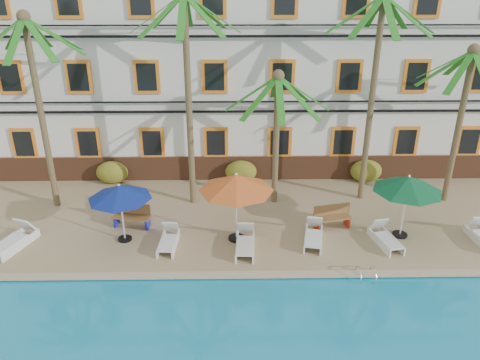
{
  "coord_description": "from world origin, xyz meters",
  "views": [
    {
      "loc": [
        -0.68,
        -13.83,
        9.65
      ],
      "look_at": [
        -0.43,
        3.0,
        2.0
      ],
      "focal_mm": 35.0,
      "sensor_mm": 36.0,
      "label": 1
    }
  ],
  "objects_px": {
    "umbrella_blue": "(120,192)",
    "lounger_c": "(245,242)",
    "umbrella_red": "(236,183)",
    "lounger_b": "(168,240)",
    "palm_c": "(277,118)",
    "palm_a": "(36,88)",
    "bench_right": "(331,216)",
    "palm_b": "(187,75)",
    "lounger_d": "(314,235)",
    "pool_ladder": "(366,276)",
    "palm_d": "(375,74)",
    "umbrella_green": "(408,184)",
    "palm_e": "(463,103)",
    "lounger_e": "(385,237)",
    "bench_left": "(132,215)",
    "lounger_a": "(14,240)"
  },
  "relations": [
    {
      "from": "palm_b",
      "to": "umbrella_green",
      "type": "bearing_deg",
      "value": -19.98
    },
    {
      "from": "palm_c",
      "to": "palm_a",
      "type": "bearing_deg",
      "value": -178.71
    },
    {
      "from": "palm_b",
      "to": "umbrella_red",
      "type": "relative_size",
      "value": 3.21
    },
    {
      "from": "palm_c",
      "to": "lounger_e",
      "type": "bearing_deg",
      "value": -42.64
    },
    {
      "from": "palm_b",
      "to": "umbrella_green",
      "type": "height_order",
      "value": "palm_b"
    },
    {
      "from": "palm_b",
      "to": "umbrella_red",
      "type": "bearing_deg",
      "value": -59.05
    },
    {
      "from": "lounger_c",
      "to": "bench_left",
      "type": "relative_size",
      "value": 1.21
    },
    {
      "from": "palm_e",
      "to": "lounger_e",
      "type": "height_order",
      "value": "palm_e"
    },
    {
      "from": "umbrella_red",
      "to": "palm_c",
      "type": "bearing_deg",
      "value": 61.77
    },
    {
      "from": "palm_d",
      "to": "lounger_a",
      "type": "xyz_separation_m",
      "value": [
        -13.76,
        -3.85,
        -5.25
      ]
    },
    {
      "from": "palm_e",
      "to": "lounger_a",
      "type": "relative_size",
      "value": 3.26
    },
    {
      "from": "palm_e",
      "to": "umbrella_green",
      "type": "xyz_separation_m",
      "value": [
        -2.97,
        -3.02,
        -2.21
      ]
    },
    {
      "from": "palm_d",
      "to": "umbrella_red",
      "type": "height_order",
      "value": "palm_d"
    },
    {
      "from": "palm_e",
      "to": "palm_a",
      "type": "bearing_deg",
      "value": -179.17
    },
    {
      "from": "lounger_c",
      "to": "lounger_e",
      "type": "bearing_deg",
      "value": 3.27
    },
    {
      "from": "palm_e",
      "to": "lounger_b",
      "type": "distance_m",
      "value": 13.0
    },
    {
      "from": "lounger_a",
      "to": "bench_right",
      "type": "bearing_deg",
      "value": 6.15
    },
    {
      "from": "palm_b",
      "to": "lounger_e",
      "type": "xyz_separation_m",
      "value": [
        7.42,
        -3.53,
        -5.31
      ]
    },
    {
      "from": "palm_a",
      "to": "bench_right",
      "type": "xyz_separation_m",
      "value": [
        11.53,
        -2.06,
        -4.67
      ]
    },
    {
      "from": "palm_c",
      "to": "lounger_b",
      "type": "height_order",
      "value": "palm_c"
    },
    {
      "from": "bench_left",
      "to": "pool_ladder",
      "type": "height_order",
      "value": "bench_left"
    },
    {
      "from": "palm_b",
      "to": "palm_d",
      "type": "xyz_separation_m",
      "value": [
        7.46,
        0.31,
        -0.04
      ]
    },
    {
      "from": "pool_ladder",
      "to": "palm_c",
      "type": "bearing_deg",
      "value": 115.18
    },
    {
      "from": "palm_b",
      "to": "lounger_b",
      "type": "bearing_deg",
      "value": -100.06
    },
    {
      "from": "umbrella_red",
      "to": "bench_right",
      "type": "relative_size",
      "value": 1.75
    },
    {
      "from": "bench_left",
      "to": "lounger_d",
      "type": "bearing_deg",
      "value": -10.61
    },
    {
      "from": "palm_d",
      "to": "palm_b",
      "type": "bearing_deg",
      "value": -177.65
    },
    {
      "from": "palm_c",
      "to": "lounger_a",
      "type": "xyz_separation_m",
      "value": [
        -9.86,
        -3.56,
        -3.51
      ]
    },
    {
      "from": "lounger_d",
      "to": "umbrella_red",
      "type": "bearing_deg",
      "value": 175.31
    },
    {
      "from": "bench_left",
      "to": "umbrella_blue",
      "type": "bearing_deg",
      "value": -95.75
    },
    {
      "from": "lounger_e",
      "to": "palm_a",
      "type": "bearing_deg",
      "value": 165.94
    },
    {
      "from": "umbrella_blue",
      "to": "lounger_c",
      "type": "bearing_deg",
      "value": -8.96
    },
    {
      "from": "palm_d",
      "to": "lounger_e",
      "type": "bearing_deg",
      "value": -90.66
    },
    {
      "from": "umbrella_blue",
      "to": "lounger_d",
      "type": "distance_m",
      "value": 7.33
    },
    {
      "from": "palm_d",
      "to": "umbrella_red",
      "type": "xyz_separation_m",
      "value": [
        -5.58,
        -3.44,
        -3.2
      ]
    },
    {
      "from": "palm_c",
      "to": "lounger_e",
      "type": "relative_size",
      "value": 3.12
    },
    {
      "from": "umbrella_green",
      "to": "lounger_b",
      "type": "relative_size",
      "value": 1.49
    },
    {
      "from": "umbrella_green",
      "to": "lounger_e",
      "type": "height_order",
      "value": "umbrella_green"
    },
    {
      "from": "umbrella_red",
      "to": "lounger_e",
      "type": "distance_m",
      "value": 5.93
    },
    {
      "from": "palm_d",
      "to": "lounger_a",
      "type": "distance_m",
      "value": 15.22
    },
    {
      "from": "palm_b",
      "to": "lounger_d",
      "type": "relative_size",
      "value": 4.66
    },
    {
      "from": "umbrella_red",
      "to": "lounger_b",
      "type": "height_order",
      "value": "umbrella_red"
    },
    {
      "from": "palm_d",
      "to": "pool_ladder",
      "type": "height_order",
      "value": "palm_d"
    },
    {
      "from": "bench_left",
      "to": "palm_d",
      "type": "bearing_deg",
      "value": 13.67
    },
    {
      "from": "umbrella_green",
      "to": "lounger_b",
      "type": "distance_m",
      "value": 9.04
    },
    {
      "from": "palm_b",
      "to": "pool_ladder",
      "type": "xyz_separation_m",
      "value": [
        6.18,
        -5.56,
        -5.58
      ]
    },
    {
      "from": "lounger_c",
      "to": "lounger_d",
      "type": "bearing_deg",
      "value": 10.17
    },
    {
      "from": "palm_c",
      "to": "lounger_e",
      "type": "distance_m",
      "value": 6.32
    },
    {
      "from": "bench_right",
      "to": "palm_d",
      "type": "bearing_deg",
      "value": 54.51
    },
    {
      "from": "umbrella_red",
      "to": "pool_ladder",
      "type": "height_order",
      "value": "umbrella_red"
    }
  ]
}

